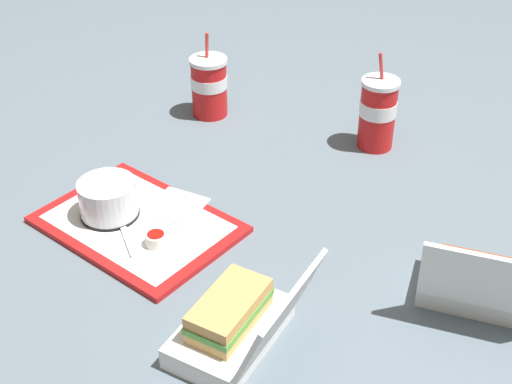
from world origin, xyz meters
TOP-DOWN VIEW (x-y plane):
  - ground_plane at (0.00, 0.00)m, footprint 3.20×3.20m
  - food_tray at (0.21, 0.17)m, footprint 0.40×0.30m
  - cake_container at (0.27, 0.18)m, footprint 0.12×0.12m
  - ketchup_cup at (0.13, 0.21)m, footprint 0.04×0.04m
  - napkin_stack at (0.18, 0.09)m, footprint 0.11×0.11m
  - plastic_fork at (0.19, 0.23)m, footprint 0.10×0.08m
  - clamshell_hotdog_front at (-0.42, 0.02)m, footprint 0.24×0.20m
  - clamshell_sandwich_corner at (-0.12, 0.32)m, footprint 0.19×0.22m
  - soda_cup_front at (0.36, -0.28)m, footprint 0.09×0.09m
  - soda_cup_right at (-0.05, -0.36)m, footprint 0.09×0.09m

SIDE VIEW (x-z plane):
  - ground_plane at x=0.00m, z-range 0.00..0.00m
  - food_tray at x=0.21m, z-range 0.00..0.01m
  - napkin_stack at x=0.18m, z-range 0.01..0.02m
  - plastic_fork at x=0.19m, z-range 0.01..0.02m
  - ketchup_cup at x=0.13m, z-range 0.01..0.04m
  - clamshell_hotdog_front at x=-0.42m, z-range -0.04..0.12m
  - clamshell_sandwich_corner at x=-0.12m, z-range -0.04..0.12m
  - cake_container at x=0.27m, z-range 0.01..0.09m
  - soda_cup_front at x=0.36m, z-range -0.03..0.18m
  - soda_cup_right at x=-0.05m, z-range -0.03..0.20m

